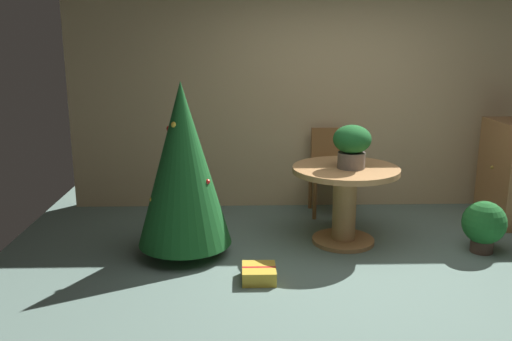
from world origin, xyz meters
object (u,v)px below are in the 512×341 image
potted_plant (484,224)px  flower_vase (352,144)px  holiday_tree (183,164)px  gift_box_gold (259,274)px  wooden_chair_far (329,165)px  round_dining_table (345,192)px

potted_plant → flower_vase: bearing=168.8°
holiday_tree → gift_box_gold: holiday_tree is taller
holiday_tree → wooden_chair_far: bearing=39.2°
wooden_chair_far → round_dining_table: bearing=-90.0°
holiday_tree → gift_box_gold: bearing=-41.2°
holiday_tree → gift_box_gold: size_ratio=5.38×
holiday_tree → flower_vase: bearing=7.9°
round_dining_table → flower_vase: (0.04, -0.04, 0.47)m
holiday_tree → potted_plant: holiday_tree is taller
round_dining_table → holiday_tree: size_ratio=0.64×
holiday_tree → round_dining_table: bearing=9.5°
potted_plant → wooden_chair_far: bearing=134.8°
wooden_chair_far → gift_box_gold: wooden_chair_far is taller
round_dining_table → gift_box_gold: (-0.84, -0.83, -0.45)m
holiday_tree → potted_plant: bearing=-0.5°
gift_box_gold → potted_plant: size_ratio=0.61×
wooden_chair_far → potted_plant: 1.78m
round_dining_table → wooden_chair_far: wooden_chair_far is taller
holiday_tree → potted_plant: (2.74, -0.02, -0.58)m
gift_box_gold → round_dining_table: bearing=44.4°
wooden_chair_far → gift_box_gold: (-0.84, -1.80, -0.48)m
round_dining_table → flower_vase: 0.48m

